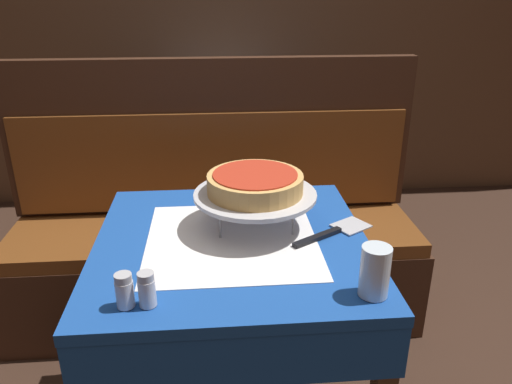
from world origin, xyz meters
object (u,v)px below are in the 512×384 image
object	(u,v)px
booth_bench	(215,248)
water_glass_near	(375,271)
pizza_pan_stand	(255,196)
salt_shaker	(124,291)
deep_dish_pizza	(255,183)
pepper_shaker	(147,289)
dining_table_front	(233,273)
condiment_caddy	(241,101)
dining_table_rear	(227,123)
pizza_server	(333,232)

from	to	relation	value
booth_bench	water_glass_near	bearing A→B (deg)	-70.19
pizza_pan_stand	salt_shaker	distance (m)	0.49
booth_bench	deep_dish_pizza	size ratio (longest dim) A/B	6.45
salt_shaker	pepper_shaker	size ratio (longest dim) A/B	0.99
dining_table_front	condiment_caddy	bearing A→B (deg)	85.88
dining_table_rear	dining_table_front	bearing A→B (deg)	-91.13
dining_table_rear	salt_shaker	bearing A→B (deg)	-98.04
dining_table_front	pizza_server	size ratio (longest dim) A/B	2.98
booth_bench	water_glass_near	world-z (taller)	booth_bench
dining_table_front	pepper_shaker	distance (m)	0.38
water_glass_near	condiment_caddy	world-z (taller)	condiment_caddy
pizza_server	salt_shaker	size ratio (longest dim) A/B	3.13
dining_table_rear	pepper_shaker	xyz separation A→B (m)	(-0.23, -1.98, 0.16)
dining_table_rear	pizza_pan_stand	size ratio (longest dim) A/B	2.14
dining_table_front	pepper_shaker	size ratio (longest dim) A/B	9.21
condiment_caddy	dining_table_rear	bearing A→B (deg)	135.18
dining_table_front	booth_bench	distance (m)	0.79
pizza_pan_stand	water_glass_near	bearing A→B (deg)	-56.82
water_glass_near	booth_bench	bearing A→B (deg)	109.81
pizza_server	booth_bench	bearing A→B (deg)	115.71
pizza_pan_stand	deep_dish_pizza	xyz separation A→B (m)	(-0.00, -0.00, 0.04)
dining_table_rear	deep_dish_pizza	distance (m)	1.63
condiment_caddy	dining_table_front	bearing A→B (deg)	-94.12
dining_table_front	pepper_shaker	xyz separation A→B (m)	(-0.20, -0.29, 0.15)
pizza_server	pepper_shaker	world-z (taller)	pepper_shaker
dining_table_rear	salt_shaker	distance (m)	2.00
dining_table_rear	pizza_server	distance (m)	1.70
pizza_pan_stand	water_glass_near	xyz separation A→B (m)	(0.24, -0.37, -0.04)
pizza_pan_stand	deep_dish_pizza	distance (m)	0.04
dining_table_rear	salt_shaker	world-z (taller)	salt_shaker
deep_dish_pizza	water_glass_near	bearing A→B (deg)	-56.82
pizza_pan_stand	deep_dish_pizza	size ratio (longest dim) A/B	1.29
pizza_server	water_glass_near	distance (m)	0.31
salt_shaker	dining_table_front	bearing A→B (deg)	49.75
deep_dish_pizza	condiment_caddy	world-z (taller)	deep_dish_pizza
dining_table_rear	water_glass_near	xyz separation A→B (m)	(0.28, -1.98, 0.18)
pizza_server	pizza_pan_stand	bearing A→B (deg)	163.64
pepper_shaker	condiment_caddy	distance (m)	1.92
dining_table_front	water_glass_near	world-z (taller)	water_glass_near
dining_table_front	salt_shaker	size ratio (longest dim) A/B	9.34
water_glass_near	dining_table_rear	bearing A→B (deg)	98.03
condiment_caddy	pizza_pan_stand	bearing A→B (deg)	-91.65
deep_dish_pizza	dining_table_front	bearing A→B (deg)	-133.19
booth_bench	water_glass_near	distance (m)	1.18
salt_shaker	pepper_shaker	bearing A→B (deg)	-0.00
dining_table_front	dining_table_rear	world-z (taller)	same
pizza_server	salt_shaker	bearing A→B (deg)	-150.47
deep_dish_pizza	water_glass_near	xyz separation A→B (m)	(0.24, -0.37, -0.08)
dining_table_rear	condiment_caddy	distance (m)	0.19
booth_bench	salt_shaker	world-z (taller)	booth_bench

